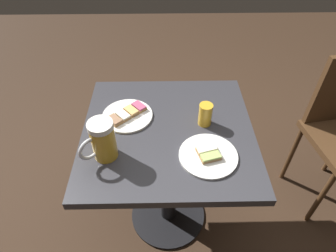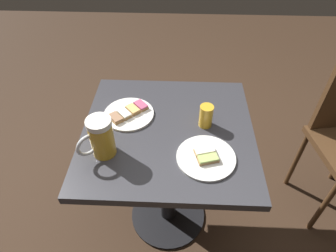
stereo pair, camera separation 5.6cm
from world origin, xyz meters
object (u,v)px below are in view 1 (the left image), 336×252
plate_far (208,155)px  beer_glass_small (205,114)px  beer_mug (102,141)px  plate_near (127,115)px

plate_far → beer_glass_small: (0.01, 0.19, 0.04)m
plate_far → beer_mug: size_ratio=1.35×
plate_near → plate_far: bearing=-35.6°
plate_far → beer_glass_small: 0.20m
plate_far → plate_near: bearing=144.4°
plate_far → beer_mug: 0.42m
beer_mug → beer_glass_small: bearing=23.6°
plate_far → beer_mug: bearing=178.4°
plate_near → beer_glass_small: 0.35m
beer_mug → plate_near: bearing=73.7°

